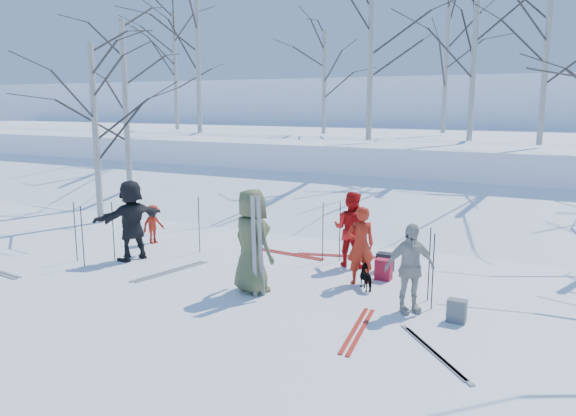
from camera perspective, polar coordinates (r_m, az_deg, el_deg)
The scene contains 38 objects.
ground at distance 11.02m, azimuth -3.65°, elevation -7.95°, with size 120.00×120.00×0.00m, color white.
snow_ramp at distance 17.15m, azimuth 8.54°, elevation -0.77°, with size 70.00×9.50×1.40m, color white.
snow_plateau at distance 26.60m, azimuth 15.72°, elevation 4.83°, with size 70.00×18.00×2.20m, color white.
far_hill at distance 47.25m, azimuth 21.19°, elevation 8.10°, with size 90.00×30.00×6.00m, color white.
skier_olive_center at distance 10.45m, azimuth -3.68°, elevation -3.38°, with size 0.96×0.62×1.96m, color #4D5432.
skier_red_north at distance 11.06m, azimuth 7.38°, elevation -3.77°, with size 0.56×0.37×1.54m, color #A8200F.
skier_redor_behind at distance 12.22m, azimuth 6.41°, elevation -2.13°, with size 0.80×0.62×1.64m, color red.
skier_red_seated at distance 14.56m, azimuth -13.53°, elevation -1.61°, with size 0.64×0.37×0.99m, color #A8200F.
skier_cream_east at distance 9.71m, azimuth 12.26°, elevation -5.98°, with size 0.90×0.38×1.54m, color beige.
skier_grey_west at distance 13.10m, azimuth -15.62°, elevation -1.18°, with size 1.69×0.54×1.82m, color black.
dog at distance 10.86m, azimuth 8.10°, elevation -7.04°, with size 0.25×0.54×0.46m, color black.
upright_ski_left at distance 10.14m, azimuth -3.48°, elevation -3.99°, with size 0.07×0.02×1.90m, color silver.
upright_ski_right at distance 10.15m, azimuth -2.81°, elevation -3.97°, with size 0.07×0.02×1.90m, color silver.
ski_pair_a at distance 8.51m, azimuth 14.57°, elevation -13.98°, with size 1.40×1.56×0.02m, color silver, non-canonical shape.
ski_pair_b at distance 9.04m, azimuth 7.10°, elevation -12.21°, with size 0.48×1.91×0.02m, color #A52017, non-canonical shape.
ski_pair_c at distance 12.16m, azimuth -11.87°, elevation -6.31°, with size 0.59×1.90×0.02m, color silver, non-canonical shape.
ski_pair_e at distance 13.15m, azimuth 4.91°, elevation -4.82°, with size 1.87×0.75×0.02m, color #A52017, non-canonical shape.
ski_pair_f at distance 13.25m, azimuth 0.02°, elevation -4.66°, with size 1.91×0.39×0.02m, color #A52017, non-canonical shape.
ski_pole_a at distance 13.42m, azimuth -20.80°, elevation -2.28°, with size 0.02×0.02×1.34m, color black.
ski_pole_b at distance 10.36m, azimuth 14.15°, elevation -5.58°, with size 0.02×0.02×1.34m, color black.
ski_pole_c at distance 12.63m, azimuth 5.28°, elevation -2.39°, with size 0.02×0.02×1.34m, color black.
ski_pole_d at distance 12.55m, azimuth 3.56°, elevation -2.45°, with size 0.02×0.02×1.34m, color black.
ski_pole_e at distance 12.91m, azimuth -20.16°, elevation -2.72°, with size 0.02×0.02×1.34m, color black.
ski_pole_f at distance 13.19m, azimuth -17.34°, elevation -2.27°, with size 0.02×0.02×1.34m, color black.
ski_pole_g at distance 13.45m, azimuth -9.03°, elevation -1.67°, with size 0.02×0.02×1.34m, color black.
ski_pole_h at distance 9.95m, azimuth 14.51°, elevation -6.28°, with size 0.02×0.02×1.34m, color black.
backpack_red at distance 11.50m, azimuth 9.68°, elevation -6.18°, with size 0.32×0.22×0.42m, color maroon.
backpack_grey at distance 9.63m, azimuth 16.77°, elevation -9.98°, with size 0.30×0.20×0.38m, color #57595E.
backpack_dark at distance 12.05m, azimuth 9.84°, elevation -5.46°, with size 0.34×0.24×0.40m, color black.
birch_plateau_b at distance 24.29m, azimuth 3.69°, elevation 12.61°, with size 3.61×3.61×4.30m, color silver, non-canonical shape.
birch_plateau_c at distance 20.89m, azimuth 18.40°, elevation 14.88°, with size 4.86×4.86×6.08m, color silver, non-canonical shape.
birch_plateau_d at distance 19.49m, azimuth 24.74°, elevation 13.66°, with size 4.31×4.31×5.31m, color silver, non-canonical shape.
birch_plateau_e at distance 25.47m, azimuth -9.17°, elevation 15.91°, with size 5.79×5.79×7.41m, color silver, non-canonical shape.
birch_plateau_f at distance 20.35m, azimuth 8.40°, elevation 15.65°, with size 4.97×4.97×6.25m, color silver, non-canonical shape.
birch_plateau_i at distance 28.91m, azimuth -11.38°, elevation 13.43°, with size 4.55×4.55×5.64m, color silver, non-canonical shape.
birch_plateau_j at distance 25.87m, azimuth 15.74°, elevation 13.47°, with size 4.46×4.46×5.52m, color silver, non-canonical shape.
birch_edge_a at distance 17.32m, azimuth -18.96°, elevation 7.02°, with size 4.22×4.22×5.17m, color silver, non-canonical shape.
birch_edge_d at distance 20.31m, azimuth -16.13°, elevation 9.22°, with size 5.01×5.01×6.30m, color silver, non-canonical shape.
Camera 1 is at (5.44, -8.91, 3.51)m, focal length 35.00 mm.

